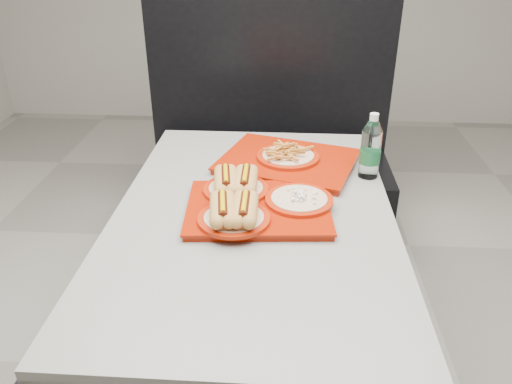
# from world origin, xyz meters

# --- Properties ---
(ground) EXTENTS (6.00, 6.00, 0.00)m
(ground) POSITION_xyz_m (0.00, 0.00, 0.00)
(ground) COLOR gray
(ground) RESTS_ON ground
(diner_table) EXTENTS (0.92, 1.42, 0.75)m
(diner_table) POSITION_xyz_m (0.00, 0.00, 0.58)
(diner_table) COLOR black
(diner_table) RESTS_ON ground
(booth_bench) EXTENTS (1.30, 0.57, 1.35)m
(booth_bench) POSITION_xyz_m (0.00, 1.09, 0.40)
(booth_bench) COLOR black
(booth_bench) RESTS_ON ground
(tray_near) EXTENTS (0.48, 0.41, 0.10)m
(tray_near) POSITION_xyz_m (-0.00, -0.01, 0.79)
(tray_near) COLOR #911703
(tray_near) RESTS_ON diner_table
(tray_far) EXTENTS (0.59, 0.52, 0.10)m
(tray_far) POSITION_xyz_m (0.11, 0.36, 0.78)
(tray_far) COLOR #911703
(tray_far) RESTS_ON diner_table
(water_bottle) EXTENTS (0.08, 0.08, 0.24)m
(water_bottle) POSITION_xyz_m (0.40, 0.28, 0.85)
(water_bottle) COLOR silver
(water_bottle) RESTS_ON diner_table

